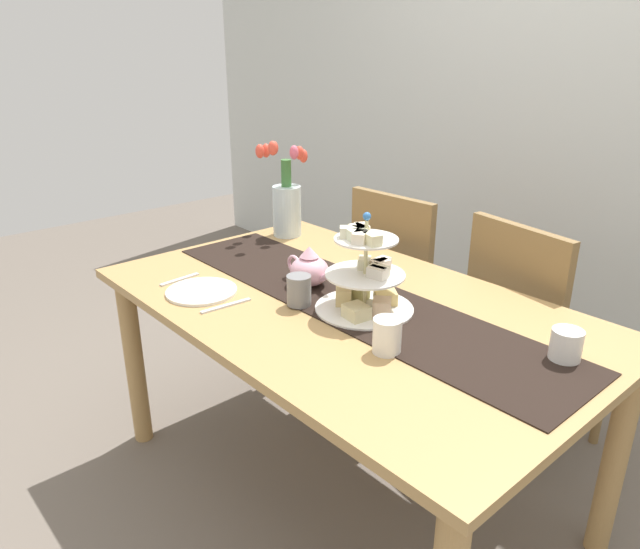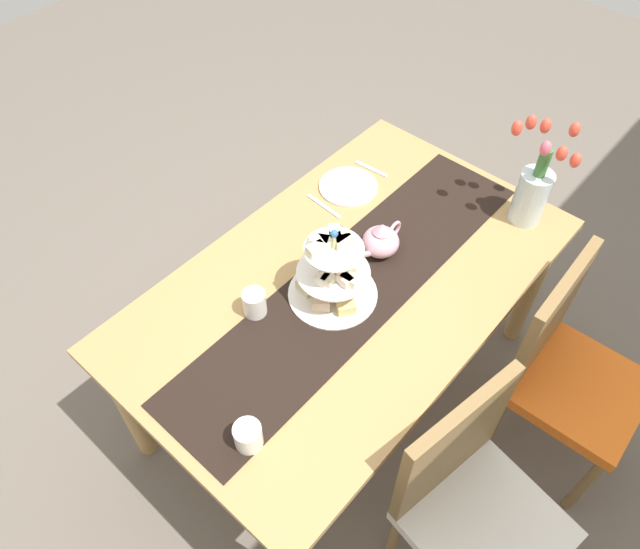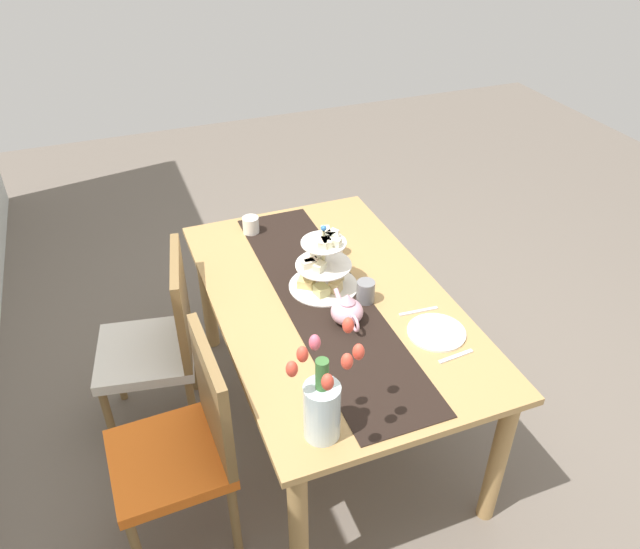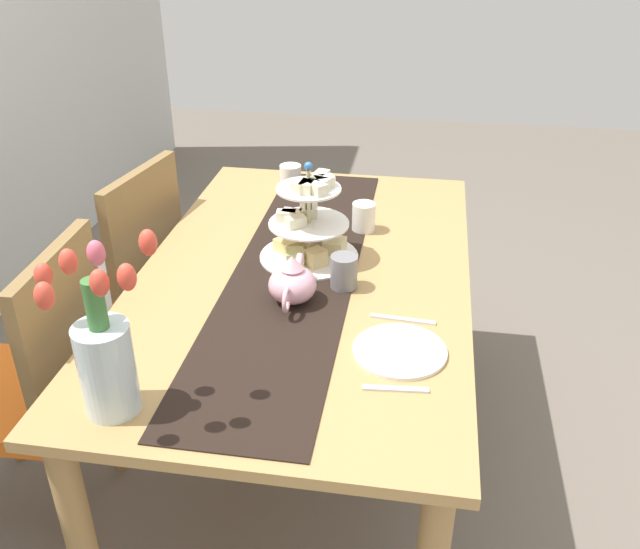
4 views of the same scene
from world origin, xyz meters
The scene contains 15 objects.
ground_plane centered at (0.00, 0.00, 0.00)m, with size 8.00×8.00×0.00m, color #6B6056.
room_wall_rear centered at (0.00, 1.58, 1.30)m, with size 6.00×0.08×2.60m, color silver.
dining_table centered at (0.00, 0.00, 0.63)m, with size 1.60×0.96×0.73m.
chair_left centered at (-0.34, 0.71, 0.50)m, with size 0.43×0.43×0.91m.
chair_right centered at (0.26, 0.71, 0.50)m, with size 0.49×0.49×0.91m.
table_runner centered at (0.00, 0.03, 0.73)m, with size 1.53×0.35×0.00m, color black.
tiered_cake_stand centered at (0.09, 0.00, 0.83)m, with size 0.30×0.30×0.30m.
teapot centered at (-0.17, 0.00, 0.78)m, with size 0.24×0.13×0.14m.
tulip_vase centered at (-0.67, 0.30, 0.87)m, with size 0.20×0.24×0.41m.
cream_jug centered at (0.64, 0.17, 0.77)m, with size 0.08×0.08×0.09m, color white.
dinner_plate_left centered at (-0.36, -0.30, 0.73)m, with size 0.23×0.23×0.01m, color white.
fork_left centered at (-0.51, -0.30, 0.73)m, with size 0.02×0.15×0.01m, color silver.
knife_left centered at (-0.22, -0.30, 0.73)m, with size 0.01×0.17×0.01m, color silver.
mug_grey centered at (-0.07, -0.13, 0.78)m, with size 0.08×0.08×0.10m, color slate.
mug_white_text centered at (0.31, -0.14, 0.77)m, with size 0.08×0.08×0.10m, color white.
Camera 1 is at (1.21, -1.17, 1.48)m, focal length 32.77 mm.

